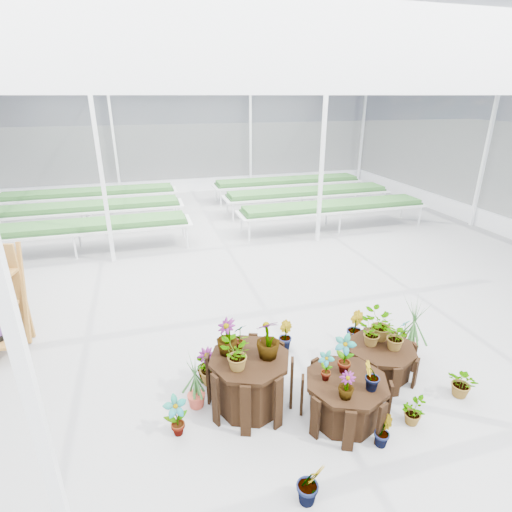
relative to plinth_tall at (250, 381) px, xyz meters
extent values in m
plane|color=gray|center=(0.87, 2.22, -0.41)|extent=(24.00, 24.00, 0.00)
cylinder|color=black|center=(0.00, 0.00, 0.00)|extent=(1.53, 1.53, 0.81)
cylinder|color=black|center=(1.20, -0.60, -0.10)|extent=(1.55, 1.55, 0.62)
cylinder|color=black|center=(2.20, 0.10, -0.16)|extent=(1.26, 1.26, 0.50)
imported|color=#2D5C28|center=(-0.28, 0.19, 0.67)|extent=(0.39, 0.39, 0.53)
imported|color=#2D5C28|center=(0.25, -0.06, 0.70)|extent=(0.37, 0.37, 0.59)
imported|color=#2D5C28|center=(-0.07, 0.26, 0.61)|extent=(0.25, 0.21, 0.41)
imported|color=#2D5C28|center=(-0.24, -0.20, 0.63)|extent=(0.41, 0.35, 0.44)
imported|color=#2D5C28|center=(0.92, -0.50, 0.43)|extent=(0.26, 0.28, 0.43)
imported|color=#2D5C28|center=(1.39, -0.86, 0.43)|extent=(0.28, 0.25, 0.43)
imported|color=#2D5C28|center=(1.23, -0.42, 0.51)|extent=(0.36, 0.36, 0.58)
imported|color=#2D5C28|center=(1.02, -0.89, 0.40)|extent=(0.28, 0.28, 0.37)
imported|color=#2D5C28|center=(2.04, 0.20, 0.31)|extent=(0.50, 0.49, 0.43)
imported|color=#2D5C28|center=(2.36, -0.02, 0.32)|extent=(0.45, 0.48, 0.44)
imported|color=#2D5C28|center=(2.26, 0.29, 0.36)|extent=(0.51, 0.44, 0.54)
imported|color=#2D5C28|center=(-1.07, -0.29, -0.10)|extent=(0.36, 0.28, 0.60)
imported|color=#2D5C28|center=(-0.51, 0.73, -0.14)|extent=(0.41, 0.41, 0.54)
imported|color=#2D5C28|center=(0.24, -1.65, -0.12)|extent=(0.34, 0.28, 0.57)
imported|color=#2D5C28|center=(1.44, -1.17, -0.18)|extent=(0.32, 0.31, 0.45)
imported|color=#2D5C28|center=(2.04, -0.96, -0.21)|extent=(0.43, 0.45, 0.38)
imported|color=#2D5C28|center=(3.09, -0.72, -0.17)|extent=(0.52, 0.54, 0.46)
imported|color=#2D5C28|center=(3.16, 0.80, -0.19)|extent=(0.28, 0.25, 0.44)
imported|color=#2D5C28|center=(2.23, 1.00, -0.10)|extent=(0.39, 0.42, 0.61)
imported|color=#2D5C28|center=(0.96, 1.17, -0.14)|extent=(0.23, 0.29, 0.52)
imported|color=#2D5C28|center=(-0.44, 0.63, -0.11)|extent=(0.67, 0.63, 0.59)
camera|label=1|loc=(-1.19, -4.46, 3.79)|focal=28.00mm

